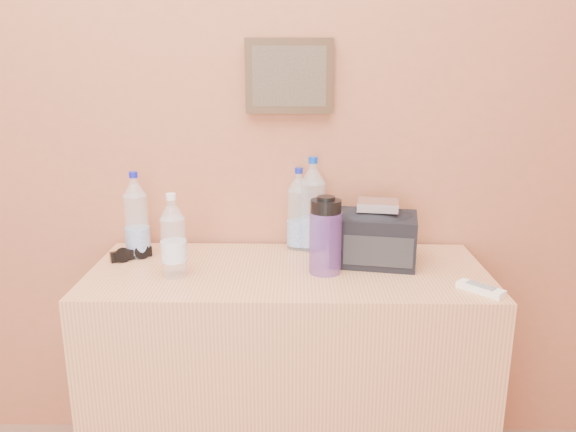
% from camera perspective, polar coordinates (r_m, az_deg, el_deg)
% --- Properties ---
extents(picture_frame, '(0.30, 0.03, 0.25)m').
position_cam_1_polar(picture_frame, '(1.97, 0.13, 14.01)').
color(picture_frame, '#382311').
rests_on(picture_frame, room_shell).
extents(dresser, '(1.28, 0.53, 0.80)m').
position_cam_1_polar(dresser, '(2.00, 0.00, -16.19)').
color(dresser, '#A87C51').
rests_on(dresser, ground).
extents(pet_large_a, '(0.08, 0.08, 0.30)m').
position_cam_1_polar(pet_large_a, '(1.98, -15.13, -0.33)').
color(pet_large_a, '#ADBFD3').
rests_on(pet_large_a, dresser).
extents(pet_large_b, '(0.08, 0.08, 0.29)m').
position_cam_1_polar(pet_large_b, '(2.00, 1.08, 0.30)').
color(pet_large_b, white).
rests_on(pet_large_b, dresser).
extents(pet_large_c, '(0.09, 0.09, 0.33)m').
position_cam_1_polar(pet_large_c, '(1.98, 2.50, 0.71)').
color(pet_large_c, '#C8DFFF').
rests_on(pet_large_c, dresser).
extents(pet_small, '(0.08, 0.08, 0.26)m').
position_cam_1_polar(pet_small, '(1.77, -11.56, -2.42)').
color(pet_small, silver).
rests_on(pet_small, dresser).
extents(nalgene_bottle, '(0.10, 0.10, 0.25)m').
position_cam_1_polar(nalgene_bottle, '(1.76, 3.83, -2.00)').
color(nalgene_bottle, '#643A95').
rests_on(nalgene_bottle, dresser).
extents(sunglasses, '(0.15, 0.12, 0.04)m').
position_cam_1_polar(sunglasses, '(1.98, -15.63, -3.76)').
color(sunglasses, black).
rests_on(sunglasses, dresser).
extents(ac_remote, '(0.13, 0.13, 0.02)m').
position_cam_1_polar(ac_remote, '(1.74, 18.98, -7.01)').
color(ac_remote, silver).
rests_on(ac_remote, dresser).
extents(toiletry_bag, '(0.30, 0.24, 0.19)m').
position_cam_1_polar(toiletry_bag, '(1.88, 8.73, -1.97)').
color(toiletry_bag, '#212128').
rests_on(toiletry_bag, dresser).
extents(foil_packet, '(0.15, 0.13, 0.03)m').
position_cam_1_polar(foil_packet, '(1.85, 9.12, 1.10)').
color(foil_packet, silver).
rests_on(foil_packet, toiletry_bag).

